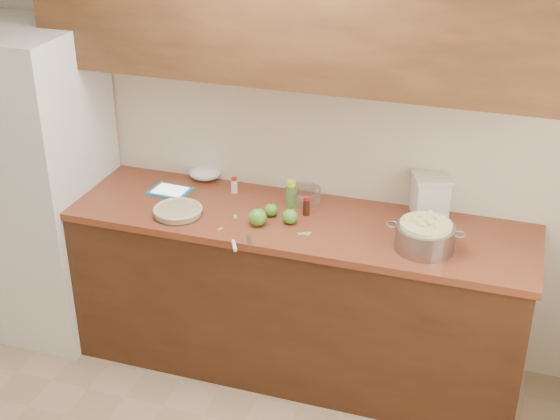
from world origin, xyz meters
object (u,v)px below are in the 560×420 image
(pie, at_px, (178,211))
(colander, at_px, (425,236))
(tablet, at_px, (170,191))
(flour_canister, at_px, (430,195))

(pie, height_order, colander, colander)
(colander, bearing_deg, tablet, 172.56)
(pie, xyz_separation_m, tablet, (-0.15, 0.23, -0.01))
(flour_canister, xyz_separation_m, tablet, (-1.39, -0.18, -0.10))
(pie, xyz_separation_m, colander, (1.27, 0.05, 0.05))
(colander, distance_m, tablet, 1.44)
(pie, bearing_deg, colander, 2.10)
(tablet, bearing_deg, flour_canister, 10.89)
(pie, relative_size, tablet, 1.19)
(pie, distance_m, flour_canister, 1.30)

